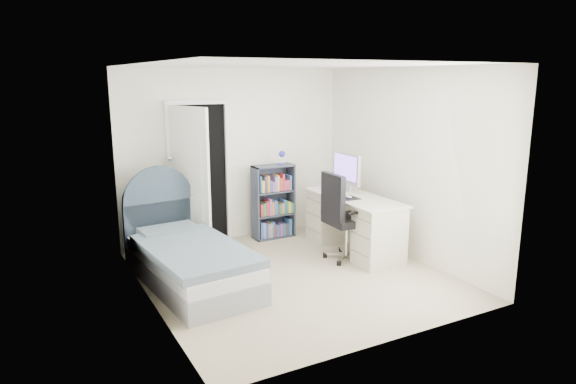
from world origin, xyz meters
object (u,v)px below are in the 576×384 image
floor_lamp (169,212)px  desk (353,221)px  bookcase (273,204)px  nightstand (166,224)px  office_chair (342,213)px  bed (189,259)px

floor_lamp → desk: 2.55m
bookcase → desk: 1.29m
nightstand → desk: (2.28, -1.17, 0.03)m
desk → office_chair: desk is taller
bookcase → desk: desk is taller
desk → office_chair: size_ratio=1.38×
bed → nightstand: (0.06, 1.17, 0.12)m
desk → bookcase: bearing=122.0°
bed → desk: size_ratio=1.32×
bed → office_chair: 2.04m
office_chair → bed: bearing=173.7°
bed → desk: 2.35m
bookcase → desk: bearing=-58.0°
nightstand → floor_lamp: 0.19m
office_chair → bookcase: bearing=104.6°
bookcase → office_chair: 1.36m
bed → bookcase: (1.66, 1.08, 0.22)m
bookcase → bed: bearing=-146.9°
bed → floor_lamp: floor_lamp is taller
bed → nightstand: size_ratio=3.48×
bookcase → nightstand: bearing=177.1°
bed → desk: bearing=-0.1°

